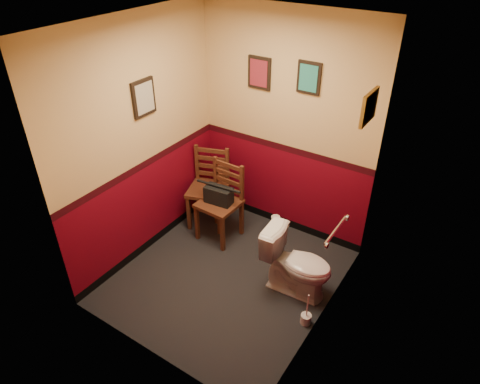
# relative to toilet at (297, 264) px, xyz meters

# --- Properties ---
(floor) EXTENTS (2.20, 2.40, 0.00)m
(floor) POSITION_rel_toilet_xyz_m (-0.72, -0.24, -0.37)
(floor) COLOR black
(floor) RESTS_ON ground
(ceiling) EXTENTS (2.20, 2.40, 0.00)m
(ceiling) POSITION_rel_toilet_xyz_m (-0.72, -0.24, 2.33)
(ceiling) COLOR silver
(ceiling) RESTS_ON ground
(wall_back) EXTENTS (2.20, 0.00, 2.70)m
(wall_back) POSITION_rel_toilet_xyz_m (-0.72, 0.96, 0.98)
(wall_back) COLOR #5F0513
(wall_back) RESTS_ON ground
(wall_front) EXTENTS (2.20, 0.00, 2.70)m
(wall_front) POSITION_rel_toilet_xyz_m (-0.72, -1.44, 0.98)
(wall_front) COLOR #5F0513
(wall_front) RESTS_ON ground
(wall_left) EXTENTS (0.00, 2.40, 2.70)m
(wall_left) POSITION_rel_toilet_xyz_m (-1.82, -0.24, 0.98)
(wall_left) COLOR #5F0513
(wall_left) RESTS_ON ground
(wall_right) EXTENTS (0.00, 2.40, 2.70)m
(wall_right) POSITION_rel_toilet_xyz_m (0.38, -0.24, 0.98)
(wall_right) COLOR #5F0513
(wall_right) RESTS_ON ground
(grab_bar) EXTENTS (0.05, 0.56, 0.06)m
(grab_bar) POSITION_rel_toilet_xyz_m (0.35, 0.01, 0.58)
(grab_bar) COLOR silver
(grab_bar) RESTS_ON wall_right
(framed_print_back_a) EXTENTS (0.28, 0.04, 0.36)m
(framed_print_back_a) POSITION_rel_toilet_xyz_m (-1.07, 0.94, 1.58)
(framed_print_back_a) COLOR black
(framed_print_back_a) RESTS_ON wall_back
(framed_print_back_b) EXTENTS (0.26, 0.04, 0.34)m
(framed_print_back_b) POSITION_rel_toilet_xyz_m (-0.47, 0.94, 1.63)
(framed_print_back_b) COLOR black
(framed_print_back_b) RESTS_ON wall_back
(framed_print_left) EXTENTS (0.04, 0.30, 0.38)m
(framed_print_left) POSITION_rel_toilet_xyz_m (-1.80, -0.14, 1.48)
(framed_print_left) COLOR black
(framed_print_left) RESTS_ON wall_left
(framed_print_right) EXTENTS (0.04, 0.34, 0.28)m
(framed_print_right) POSITION_rel_toilet_xyz_m (0.36, 0.36, 1.68)
(framed_print_right) COLOR olive
(framed_print_right) RESTS_ON wall_right
(toilet) EXTENTS (0.77, 0.46, 0.73)m
(toilet) POSITION_rel_toilet_xyz_m (0.00, 0.00, 0.00)
(toilet) COLOR white
(toilet) RESTS_ON floor
(toilet_brush) EXTENTS (0.11, 0.11, 0.39)m
(toilet_brush) POSITION_rel_toilet_xyz_m (0.30, -0.35, -0.30)
(toilet_brush) COLOR silver
(toilet_brush) RESTS_ON floor
(chair_left) EXTENTS (0.60, 0.60, 1.01)m
(chair_left) POSITION_rel_toilet_xyz_m (-1.52, 0.52, 0.14)
(chair_left) COLOR #5B2D1B
(chair_left) RESTS_ON floor
(chair_right) EXTENTS (0.47, 0.47, 0.98)m
(chair_right) POSITION_rel_toilet_xyz_m (-1.22, 0.35, 0.13)
(chair_right) COLOR #5B2D1B
(chair_right) RESTS_ON floor
(handbag) EXTENTS (0.35, 0.20, 0.24)m
(handbag) POSITION_rel_toilet_xyz_m (-1.22, 0.31, 0.25)
(handbag) COLOR black
(handbag) RESTS_ON chair_right
(tp_stack) EXTENTS (0.23, 0.14, 0.30)m
(tp_stack) POSITION_rel_toilet_xyz_m (-0.64, 0.71, -0.24)
(tp_stack) COLOR silver
(tp_stack) RESTS_ON floor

